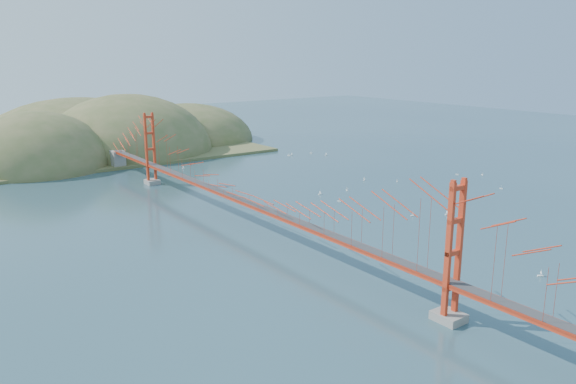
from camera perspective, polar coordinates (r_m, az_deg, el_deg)
ground at (r=68.93m, az=-3.93°, el=-3.75°), size 320.00×320.00×0.00m
bridge at (r=67.29m, az=-4.11°, el=1.98°), size 2.20×94.40×12.00m
far_headlands at (r=131.35m, az=-19.23°, el=4.00°), size 84.00×58.00×25.00m
sailboat_17 at (r=118.34m, az=3.89°, el=3.80°), size 0.57×0.47×0.67m
sailboat_16 at (r=81.48m, az=5.23°, el=-0.88°), size 0.66×0.66×0.71m
sailboat_12 at (r=106.28m, az=-10.60°, el=2.43°), size 0.52×0.49×0.59m
sailboat_6 at (r=59.75m, az=24.29°, el=-7.68°), size 0.68×0.68×0.71m
sailboat_11 at (r=103.64m, az=16.82°, el=1.78°), size 0.61×0.61×0.68m
sailboat_15 at (r=120.67m, az=2.37°, el=4.02°), size 0.62×0.64×0.72m
sailboat_9 at (r=104.65m, az=19.15°, el=1.71°), size 0.52×0.52×0.58m
sailboat_5 at (r=95.10m, az=20.85°, el=0.40°), size 0.56×0.57×0.64m
sailboat_7 at (r=118.12m, az=0.37°, el=3.81°), size 0.59×0.51×0.67m
sailboat_8 at (r=95.55m, az=7.75°, el=1.26°), size 0.65×0.65×0.70m
sailboat_14 at (r=88.08m, az=6.00°, el=0.23°), size 0.62×0.62×0.68m
sailboat_2 at (r=77.61m, az=15.84°, el=-2.12°), size 0.58×0.50×0.67m
sailboat_3 at (r=85.41m, az=3.27°, el=-0.16°), size 0.56×0.46×0.66m
sailboat_4 at (r=95.43m, az=11.02°, el=1.10°), size 0.55×0.55×0.58m
sailboat_1 at (r=80.73m, az=16.22°, el=-1.54°), size 0.59×0.59×0.63m
sailboat_extra_0 at (r=117.70m, az=0.10°, el=3.78°), size 0.63×0.66×0.74m
sailboat_extra_1 at (r=75.86m, az=12.55°, el=-2.29°), size 0.57×0.55×0.64m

